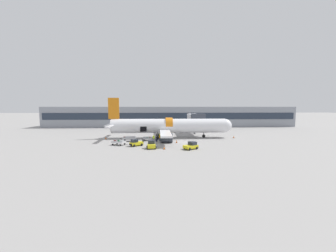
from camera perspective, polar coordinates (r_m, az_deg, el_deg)
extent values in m
plane|color=gray|center=(50.58, 3.73, -4.52)|extent=(500.00, 500.00, 0.00)
cube|color=gray|center=(91.61, 0.75, 2.63)|extent=(107.34, 11.22, 8.64)
cube|color=#232D3D|center=(85.94, 0.98, 2.74)|extent=(105.19, 0.16, 2.76)
cylinder|color=#4C4C51|center=(66.39, 7.39, -0.80)|extent=(0.60, 0.60, 3.19)
cube|color=silver|center=(66.13, 7.42, 1.92)|extent=(3.13, 12.46, 3.13)
cube|color=#333842|center=(60.61, 8.37, 1.60)|extent=(4.07, 1.60, 3.76)
cylinder|color=silver|center=(57.09, 0.26, 0.05)|extent=(31.61, 3.92, 3.92)
sphere|color=silver|center=(60.06, 15.50, 0.12)|extent=(3.72, 3.72, 3.72)
cone|color=silver|center=(58.41, -15.41, -0.02)|extent=(4.50, 3.60, 3.60)
cylinder|color=orange|center=(57.02, 0.27, 0.40)|extent=(1.90, 3.92, 3.92)
cube|color=orange|center=(58.01, -14.82, 4.74)|extent=(2.94, 0.28, 5.75)
cube|color=silver|center=(54.48, -15.64, 0.01)|extent=(1.07, 7.72, 0.20)
cube|color=silver|center=(62.01, -14.07, 0.67)|extent=(1.07, 7.72, 0.20)
cube|color=silver|center=(49.72, -0.72, -1.99)|extent=(2.56, 13.79, 0.40)
cube|color=silver|center=(64.59, -1.22, -0.29)|extent=(2.56, 13.79, 0.40)
cylinder|color=#333842|center=(49.62, -0.48, -3.29)|extent=(2.93, 2.35, 2.35)
cylinder|color=#333842|center=(64.98, -1.05, -1.24)|extent=(2.93, 2.35, 2.35)
cube|color=black|center=(55.28, -6.84, -0.88)|extent=(1.70, 0.12, 1.40)
cylinder|color=#56565B|center=(58.66, 9.87, -1.81)|extent=(0.22, 0.22, 1.95)
sphere|color=black|center=(58.79, 9.86, -2.75)|extent=(0.92, 0.92, 0.92)
cylinder|color=#56565B|center=(54.59, -2.90, -2.26)|extent=(0.22, 0.22, 1.95)
sphere|color=black|center=(54.72, -2.90, -3.27)|extent=(0.92, 0.92, 0.92)
cylinder|color=#56565B|center=(59.86, -2.90, -1.59)|extent=(0.22, 0.22, 1.95)
sphere|color=black|center=(59.99, -2.90, -2.51)|extent=(0.92, 0.92, 0.92)
cube|color=yellow|center=(46.30, -8.73, -4.80)|extent=(3.05, 2.72, 0.63)
cube|color=#232833|center=(45.95, -9.27, -4.04)|extent=(1.69, 1.67, 0.71)
cube|color=black|center=(45.65, -10.30, -5.13)|extent=(0.81, 1.08, 0.31)
sphere|color=black|center=(46.47, -10.13, -5.12)|extent=(0.56, 0.56, 0.56)
sphere|color=black|center=(45.34, -9.36, -5.38)|extent=(0.56, 0.56, 0.56)
sphere|color=black|center=(47.36, -8.12, -4.90)|extent=(0.56, 0.56, 0.56)
sphere|color=black|center=(46.25, -7.31, -5.14)|extent=(0.56, 0.56, 0.56)
cube|color=yellow|center=(42.55, 6.28, -5.69)|extent=(3.31, 2.97, 0.60)
cube|color=#232833|center=(42.76, 6.79, -4.75)|extent=(1.86, 1.90, 0.69)
cube|color=black|center=(43.56, 7.72, -5.60)|extent=(0.93, 1.33, 0.30)
sphere|color=black|center=(42.68, 7.97, -6.03)|extent=(0.56, 0.56, 0.56)
sphere|color=black|center=(43.82, 6.52, -5.71)|extent=(0.56, 0.56, 0.56)
sphere|color=black|center=(41.38, 6.02, -6.37)|extent=(0.56, 0.56, 0.56)
sphere|color=black|center=(42.55, 4.58, -6.03)|extent=(0.56, 0.56, 0.56)
cube|color=yellow|center=(43.02, -4.62, -5.48)|extent=(1.77, 2.42, 0.70)
cube|color=#232833|center=(43.29, -4.65, -4.43)|extent=(1.44, 1.14, 0.77)
cube|color=black|center=(44.23, -4.69, -5.37)|extent=(1.45, 0.23, 0.35)
sphere|color=black|center=(43.89, -3.66, -5.67)|extent=(0.56, 0.56, 0.56)
sphere|color=black|center=(43.83, -5.67, -5.70)|extent=(0.56, 0.56, 0.56)
sphere|color=black|center=(42.35, -3.54, -6.08)|extent=(0.56, 0.56, 0.56)
sphere|color=black|center=(42.28, -5.61, -6.11)|extent=(0.56, 0.56, 0.56)
cube|color=#999BA0|center=(53.12, -5.50, -3.59)|extent=(2.65, 1.67, 0.05)
cube|color=#999BA0|center=(53.08, -4.13, -3.32)|extent=(0.11, 1.59, 0.44)
cube|color=#999BA0|center=(52.33, -5.52, -3.46)|extent=(2.55, 0.14, 0.44)
cube|color=#999BA0|center=(53.84, -5.49, -3.21)|extent=(2.55, 0.14, 0.44)
cube|color=#333338|center=(53.15, -3.61, -3.77)|extent=(0.90, 0.11, 0.06)
sphere|color=black|center=(52.36, -4.52, -3.97)|extent=(0.40, 0.40, 0.40)
sphere|color=black|center=(53.93, -4.52, -3.69)|extent=(0.40, 0.40, 0.40)
sphere|color=black|center=(52.39, -6.51, -3.98)|extent=(0.40, 0.40, 0.40)
sphere|color=black|center=(53.96, -6.46, -3.71)|extent=(0.40, 0.40, 0.40)
cube|color=#4C1E1E|center=(53.08, -5.08, -3.26)|extent=(0.38, 0.20, 0.56)
cube|color=#1E2347|center=(53.41, -6.27, -3.37)|extent=(0.36, 0.28, 0.28)
cube|color=#14472D|center=(53.20, -5.74, -3.34)|extent=(0.51, 0.26, 0.39)
cube|color=#999BA0|center=(52.80, -10.70, -3.50)|extent=(3.36, 1.92, 0.05)
cube|color=#999BA0|center=(52.64, -8.95, -3.22)|extent=(0.14, 1.77, 0.46)
cube|color=#999BA0|center=(51.92, -10.78, -3.37)|extent=(3.21, 0.21, 0.46)
cube|color=#999BA0|center=(53.61, -10.62, -3.09)|extent=(3.21, 0.21, 0.46)
cube|color=#333338|center=(52.70, -8.42, -3.77)|extent=(0.90, 0.12, 0.06)
sphere|color=black|center=(51.91, -9.51, -4.11)|extent=(0.40, 0.40, 0.40)
sphere|color=black|center=(53.65, -9.38, -3.80)|extent=(0.40, 0.40, 0.40)
sphere|color=black|center=(52.12, -12.03, -4.11)|extent=(0.40, 0.40, 0.40)
sphere|color=black|center=(53.85, -11.82, -3.80)|extent=(0.40, 0.40, 0.40)
cube|color=#4C1E1E|center=(52.54, -10.37, -3.30)|extent=(0.53, 0.27, 0.38)
cube|color=#4C1E1E|center=(52.89, -11.96, -3.20)|extent=(0.47, 0.36, 0.52)
cube|color=#721951|center=(52.37, -9.67, -3.32)|extent=(0.46, 0.22, 0.36)
cube|color=silver|center=(48.07, -13.51, -4.49)|extent=(3.37, 2.75, 0.05)
cube|color=silver|center=(47.21, -12.08, -4.38)|extent=(0.75, 1.52, 0.37)
cube|color=silver|center=(47.40, -14.07, -4.38)|extent=(2.65, 1.28, 0.37)
cube|color=silver|center=(48.67, -12.96, -4.10)|extent=(2.65, 1.28, 0.37)
cube|color=#333338|center=(47.03, -11.58, -4.97)|extent=(0.85, 0.45, 0.06)
sphere|color=black|center=(46.88, -13.05, -5.19)|extent=(0.40, 0.40, 0.40)
sphere|color=black|center=(48.22, -11.92, -4.87)|extent=(0.40, 0.40, 0.40)
sphere|color=black|center=(48.09, -15.08, -4.97)|extent=(0.40, 0.40, 0.40)
sphere|color=black|center=(49.39, -13.91, -4.67)|extent=(0.40, 0.40, 0.40)
cube|color=#4C1E1E|center=(48.70, -14.51, -4.08)|extent=(0.55, 0.36, 0.46)
cube|color=#14472D|center=(48.27, -13.55, -4.11)|extent=(0.45, 0.41, 0.51)
cylinder|color=#2D2D33|center=(51.03, -3.99, -3.95)|extent=(0.44, 0.44, 0.85)
cylinder|color=#B7E019|center=(50.91, -4.00, -3.11)|extent=(0.56, 0.56, 0.67)
sphere|color=beige|center=(50.85, -4.00, -2.61)|extent=(0.23, 0.23, 0.23)
cylinder|color=#B7E019|center=(51.10, -4.17, -3.16)|extent=(0.18, 0.18, 0.61)
cylinder|color=#B7E019|center=(50.75, -3.82, -3.22)|extent=(0.18, 0.18, 0.61)
cylinder|color=#1E2338|center=(54.14, -2.22, -3.38)|extent=(0.46, 0.46, 0.90)
cylinder|color=#B7E019|center=(54.02, -2.22, -2.53)|extent=(0.58, 0.58, 0.71)
sphere|color=brown|center=(53.96, -2.22, -2.03)|extent=(0.25, 0.25, 0.25)
cylinder|color=#B7E019|center=(54.17, -2.44, -2.60)|extent=(0.19, 0.19, 0.65)
cylinder|color=#B7E019|center=(53.90, -2.00, -2.63)|extent=(0.19, 0.19, 0.65)
cylinder|color=#2D2D33|center=(52.31, -2.24, -3.72)|extent=(0.42, 0.42, 0.84)
cylinder|color=orange|center=(52.20, -2.25, -2.91)|extent=(0.53, 0.53, 0.66)
sphere|color=tan|center=(52.14, -2.25, -2.42)|extent=(0.23, 0.23, 0.23)
cylinder|color=orange|center=(52.32, -2.02, -2.97)|extent=(0.17, 0.17, 0.61)
cylinder|color=orange|center=(52.09, -2.47, -3.01)|extent=(0.17, 0.17, 0.61)
cube|color=#2D2D33|center=(50.92, -6.91, -4.09)|extent=(0.41, 0.36, 0.69)
cube|color=black|center=(50.86, -6.92, -3.64)|extent=(0.21, 0.11, 0.12)
cube|color=#1E2347|center=(51.62, -3.21, -3.92)|extent=(0.43, 0.31, 0.71)
cube|color=black|center=(51.56, -3.21, -3.46)|extent=(0.26, 0.06, 0.12)
cube|color=black|center=(60.22, 17.75, -3.16)|extent=(0.58, 0.58, 0.03)
cone|color=orange|center=(60.17, 17.76, -2.88)|extent=(0.43, 0.43, 0.63)
cylinder|color=white|center=(60.17, 17.76, -2.85)|extent=(0.25, 0.25, 0.08)
cube|color=black|center=(42.32, -1.06, -6.44)|extent=(0.52, 0.52, 0.03)
cone|color=orange|center=(42.25, -1.06, -5.99)|extent=(0.38, 0.38, 0.71)
cylinder|color=white|center=(42.25, -1.06, -5.94)|extent=(0.22, 0.22, 0.09)
cube|color=black|center=(49.71, 2.37, -4.67)|extent=(0.44, 0.44, 0.03)
cone|color=orange|center=(49.65, 2.37, -4.27)|extent=(0.33, 0.33, 0.74)
cylinder|color=white|center=(49.64, 2.37, -4.22)|extent=(0.19, 0.19, 0.09)
cube|color=black|center=(57.60, -16.85, -3.52)|extent=(0.63, 0.63, 0.03)
cone|color=orange|center=(57.55, -16.86, -3.22)|extent=(0.47, 0.47, 0.63)
cylinder|color=white|center=(57.55, -16.86, -3.19)|extent=(0.27, 0.27, 0.08)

